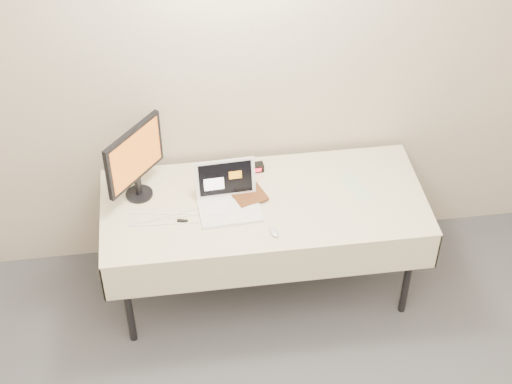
{
  "coord_description": "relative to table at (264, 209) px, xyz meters",
  "views": [
    {
      "loc": [
        -0.49,
        -1.25,
        3.74
      ],
      "look_at": [
        -0.05,
        1.99,
        0.86
      ],
      "focal_mm": 55.0,
      "sensor_mm": 36.0,
      "label": 1
    }
  ],
  "objects": [
    {
      "name": "back_wall",
      "position": [
        0.0,
        0.45,
        0.67
      ],
      "size": [
        4.0,
        0.1,
        2.7
      ],
      "primitive_type": "cube",
      "color": "beige",
      "rests_on": "ground"
    },
    {
      "name": "table",
      "position": [
        0.0,
        0.0,
        0.0
      ],
      "size": [
        1.86,
        0.81,
        0.74
      ],
      "color": "black",
      "rests_on": "ground"
    },
    {
      "name": "laptop",
      "position": [
        -0.21,
        -0.0,
        0.12
      ],
      "size": [
        0.36,
        0.32,
        0.24
      ],
      "rotation": [
        0.0,
        0.0,
        0.05
      ],
      "color": "white",
      "rests_on": "table"
    },
    {
      "name": "monitor",
      "position": [
        -0.7,
        0.15,
        0.33
      ],
      "size": [
        0.31,
        0.36,
        0.46
      ],
      "rotation": [
        0.0,
        0.0,
        0.87
      ],
      "color": "black",
      "rests_on": "table"
    },
    {
      "name": "book",
      "position": [
        -0.18,
        0.05,
        0.19
      ],
      "size": [
        0.18,
        0.08,
        0.25
      ],
      "primitive_type": "imported",
      "rotation": [
        0.0,
        0.0,
        0.34
      ],
      "color": "#91471A",
      "rests_on": "table"
    },
    {
      "name": "alarm_clock",
      "position": [
        -0.02,
        0.27,
        0.09
      ],
      "size": [
        0.13,
        0.06,
        0.05
      ],
      "rotation": [
        0.0,
        0.0,
        0.09
      ],
      "color": "black",
      "rests_on": "table"
    },
    {
      "name": "clicker",
      "position": [
        0.02,
        -0.27,
        0.07
      ],
      "size": [
        0.06,
        0.1,
        0.02
      ],
      "primitive_type": "ellipsoid",
      "rotation": [
        0.0,
        0.0,
        0.17
      ],
      "color": "silver",
      "rests_on": "table"
    },
    {
      "name": "paper_form",
      "position": [
        0.55,
        0.05,
        0.06
      ],
      "size": [
        0.15,
        0.26,
        0.0
      ],
      "primitive_type": "cube",
      "rotation": [
        0.0,
        0.0,
        0.25
      ],
      "color": "#B9DBAE",
      "rests_on": "table"
    },
    {
      "name": "usb_dongle",
      "position": [
        -0.47,
        -0.11,
        0.07
      ],
      "size": [
        0.06,
        0.03,
        0.01
      ],
      "primitive_type": "cube",
      "rotation": [
        0.0,
        0.0,
        -0.26
      ],
      "color": "black",
      "rests_on": "table"
    }
  ]
}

